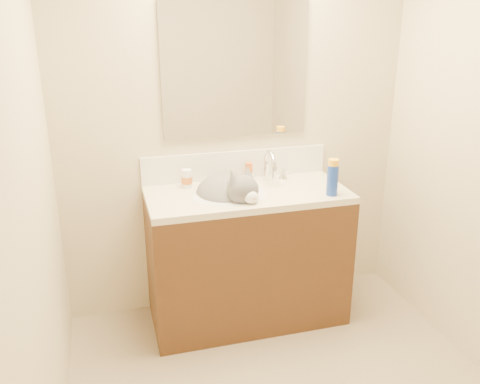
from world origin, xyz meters
TOP-DOWN VIEW (x-y plane):
  - room_shell at (0.00, 0.00)m, footprint 2.24×2.54m
  - vanity_cabinet at (0.00, 0.97)m, footprint 1.20×0.55m
  - counter_slab at (0.00, 0.97)m, footprint 1.20×0.55m
  - basin at (-0.12, 0.94)m, footprint 0.45×0.36m
  - faucet at (0.18, 1.11)m, footprint 0.28×0.20m
  - cat at (-0.12, 0.98)m, footprint 0.49×0.53m
  - backsplash at (0.00, 1.24)m, footprint 1.20×0.02m
  - mirror at (0.00, 1.24)m, footprint 0.90×0.02m
  - pill_bottle at (-0.33, 1.15)m, footprint 0.06×0.06m
  - pill_label at (-0.33, 1.15)m, footprint 0.07×0.07m
  - silver_jar at (-0.02, 1.17)m, footprint 0.05×0.05m
  - amber_bottle at (0.07, 1.19)m, footprint 0.05×0.05m
  - toothbrush at (0.04, 1.05)m, footprint 0.06×0.14m
  - toothbrush_head at (0.04, 1.05)m, footprint 0.02×0.03m
  - spray_can at (0.46, 0.79)m, footprint 0.08×0.08m
  - spray_cap at (0.46, 0.79)m, footprint 0.08×0.08m

SIDE VIEW (x-z plane):
  - vanity_cabinet at x=0.00m, z-range 0.00..0.82m
  - basin at x=-0.12m, z-range 0.72..0.86m
  - counter_slab at x=0.00m, z-range 0.82..0.86m
  - cat at x=-0.12m, z-range 0.67..1.03m
  - toothbrush at x=0.04m, z-range 0.86..0.87m
  - toothbrush_head at x=0.04m, z-range 0.86..0.87m
  - silver_jar at x=-0.02m, z-range 0.86..0.92m
  - pill_label at x=-0.33m, z-range 0.89..0.93m
  - amber_bottle at x=0.07m, z-range 0.86..0.97m
  - pill_bottle at x=-0.33m, z-range 0.86..0.97m
  - faucet at x=0.18m, z-range 0.84..1.05m
  - spray_can at x=0.46m, z-range 0.86..1.04m
  - backsplash at x=0.00m, z-range 0.86..1.04m
  - spray_cap at x=0.46m, z-range 1.04..1.08m
  - room_shell at x=0.00m, z-range 0.23..2.75m
  - mirror at x=0.00m, z-range 1.14..1.94m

